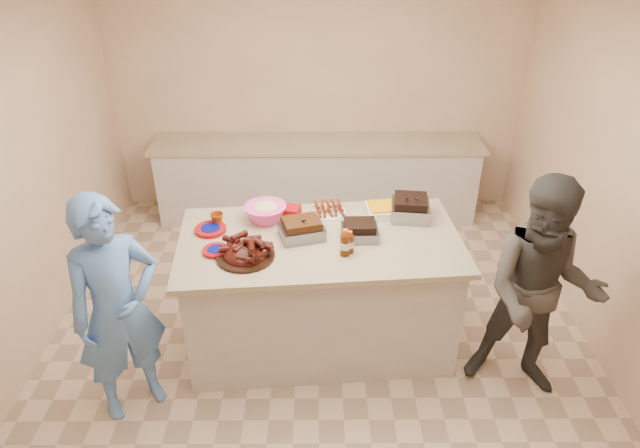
{
  "coord_description": "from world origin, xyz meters",
  "views": [
    {
      "loc": [
        -0.01,
        -3.59,
        3.29
      ],
      "look_at": [
        0.02,
        0.09,
        1.11
      ],
      "focal_mm": 32.0,
      "sensor_mm": 36.0,
      "label": 1
    }
  ],
  "objects_px": {
    "rib_platter": "(246,257)",
    "guest_gray": "(518,382)",
    "guest_blue": "(138,400)",
    "mustard_bottle": "(287,237)",
    "roasting_pan": "(409,217)",
    "bbq_bottle_a": "(345,255)",
    "island": "(320,340)",
    "plastic_cup": "(218,224)",
    "bbq_bottle_b": "(349,252)",
    "coleslaw_bowl": "(266,220)"
  },
  "relations": [
    {
      "from": "roasting_pan",
      "to": "guest_blue",
      "type": "distance_m",
      "value": 2.5
    },
    {
      "from": "bbq_bottle_a",
      "to": "bbq_bottle_b",
      "type": "xyz_separation_m",
      "value": [
        0.04,
        0.03,
        0.0
      ]
    },
    {
      "from": "rib_platter",
      "to": "island",
      "type": "bearing_deg",
      "value": 24.22
    },
    {
      "from": "rib_platter",
      "to": "guest_gray",
      "type": "height_order",
      "value": "rib_platter"
    },
    {
      "from": "mustard_bottle",
      "to": "rib_platter",
      "type": "bearing_deg",
      "value": -136.63
    },
    {
      "from": "island",
      "to": "rib_platter",
      "type": "xyz_separation_m",
      "value": [
        -0.54,
        -0.24,
        1.01
      ]
    },
    {
      "from": "plastic_cup",
      "to": "rib_platter",
      "type": "bearing_deg",
      "value": -59.76
    },
    {
      "from": "mustard_bottle",
      "to": "island",
      "type": "bearing_deg",
      "value": -7.24
    },
    {
      "from": "bbq_bottle_a",
      "to": "coleslaw_bowl",
      "type": "bearing_deg",
      "value": 140.79
    },
    {
      "from": "island",
      "to": "coleslaw_bowl",
      "type": "distance_m",
      "value": 1.13
    },
    {
      "from": "island",
      "to": "bbq_bottle_a",
      "type": "relative_size",
      "value": 10.11
    },
    {
      "from": "bbq_bottle_b",
      "to": "plastic_cup",
      "type": "distance_m",
      "value": 1.09
    },
    {
      "from": "guest_gray",
      "to": "roasting_pan",
      "type": "bearing_deg",
      "value": 150.74
    },
    {
      "from": "island",
      "to": "bbq_bottle_a",
      "type": "xyz_separation_m",
      "value": [
        0.18,
        -0.22,
        1.01
      ]
    },
    {
      "from": "island",
      "to": "coleslaw_bowl",
      "type": "xyz_separation_m",
      "value": [
        -0.43,
        0.28,
        1.01
      ]
    },
    {
      "from": "roasting_pan",
      "to": "guest_blue",
      "type": "relative_size",
      "value": 0.17
    },
    {
      "from": "bbq_bottle_a",
      "to": "plastic_cup",
      "type": "height_order",
      "value": "bbq_bottle_a"
    },
    {
      "from": "bbq_bottle_b",
      "to": "plastic_cup",
      "type": "bearing_deg",
      "value": 158.51
    },
    {
      "from": "roasting_pan",
      "to": "bbq_bottle_a",
      "type": "relative_size",
      "value": 1.42
    },
    {
      "from": "bbq_bottle_a",
      "to": "mustard_bottle",
      "type": "xyz_separation_m",
      "value": [
        -0.42,
        0.25,
        0.0
      ]
    },
    {
      "from": "roasting_pan",
      "to": "coleslaw_bowl",
      "type": "bearing_deg",
      "value": -170.53
    },
    {
      "from": "bbq_bottle_b",
      "to": "island",
      "type": "bearing_deg",
      "value": 139.43
    },
    {
      "from": "island",
      "to": "bbq_bottle_b",
      "type": "distance_m",
      "value": 1.04
    },
    {
      "from": "mustard_bottle",
      "to": "guest_blue",
      "type": "relative_size",
      "value": 0.07
    },
    {
      "from": "bbq_bottle_b",
      "to": "guest_gray",
      "type": "distance_m",
      "value": 1.68
    },
    {
      "from": "rib_platter",
      "to": "plastic_cup",
      "type": "bearing_deg",
      "value": 120.24
    },
    {
      "from": "plastic_cup",
      "to": "coleslaw_bowl",
      "type": "bearing_deg",
      "value": 8.85
    },
    {
      "from": "rib_platter",
      "to": "guest_gray",
      "type": "xyz_separation_m",
      "value": [
        2.06,
        -0.25,
        -1.01
      ]
    },
    {
      "from": "coleslaw_bowl",
      "to": "mustard_bottle",
      "type": "bearing_deg",
      "value": -53.81
    },
    {
      "from": "island",
      "to": "bbq_bottle_a",
      "type": "height_order",
      "value": "bbq_bottle_a"
    },
    {
      "from": "bbq_bottle_b",
      "to": "guest_blue",
      "type": "distance_m",
      "value": 1.92
    },
    {
      "from": "guest_blue",
      "to": "mustard_bottle",
      "type": "bearing_deg",
      "value": -4.4
    },
    {
      "from": "coleslaw_bowl",
      "to": "rib_platter",
      "type": "bearing_deg",
      "value": -101.88
    },
    {
      "from": "mustard_bottle",
      "to": "plastic_cup",
      "type": "xyz_separation_m",
      "value": [
        -0.56,
        0.19,
        0.0
      ]
    },
    {
      "from": "roasting_pan",
      "to": "plastic_cup",
      "type": "bearing_deg",
      "value": -168.93
    },
    {
      "from": "roasting_pan",
      "to": "bbq_bottle_a",
      "type": "bearing_deg",
      "value": -128.07
    },
    {
      "from": "island",
      "to": "rib_platter",
      "type": "height_order",
      "value": "rib_platter"
    },
    {
      "from": "bbq_bottle_a",
      "to": "guest_gray",
      "type": "relative_size",
      "value": 0.12
    },
    {
      "from": "bbq_bottle_b",
      "to": "guest_gray",
      "type": "height_order",
      "value": "bbq_bottle_b"
    },
    {
      "from": "plastic_cup",
      "to": "bbq_bottle_a",
      "type": "bearing_deg",
      "value": -23.88
    },
    {
      "from": "rib_platter",
      "to": "guest_gray",
      "type": "distance_m",
      "value": 2.31
    },
    {
      "from": "guest_blue",
      "to": "roasting_pan",
      "type": "bearing_deg",
      "value": -10.8
    },
    {
      "from": "coleslaw_bowl",
      "to": "bbq_bottle_b",
      "type": "height_order",
      "value": "coleslaw_bowl"
    },
    {
      "from": "mustard_bottle",
      "to": "guest_gray",
      "type": "xyz_separation_m",
      "value": [
        1.77,
        -0.52,
        -1.01
      ]
    },
    {
      "from": "rib_platter",
      "to": "bbq_bottle_b",
      "type": "height_order",
      "value": "bbq_bottle_b"
    },
    {
      "from": "rib_platter",
      "to": "guest_gray",
      "type": "relative_size",
      "value": 0.25
    },
    {
      "from": "guest_blue",
      "to": "island",
      "type": "bearing_deg",
      "value": -10.37
    },
    {
      "from": "rib_platter",
      "to": "mustard_bottle",
      "type": "xyz_separation_m",
      "value": [
        0.29,
        0.27,
        0.0
      ]
    },
    {
      "from": "rib_platter",
      "to": "mustard_bottle",
      "type": "bearing_deg",
      "value": 43.37
    },
    {
      "from": "guest_blue",
      "to": "coleslaw_bowl",
      "type": "bearing_deg",
      "value": 8.96
    }
  ]
}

